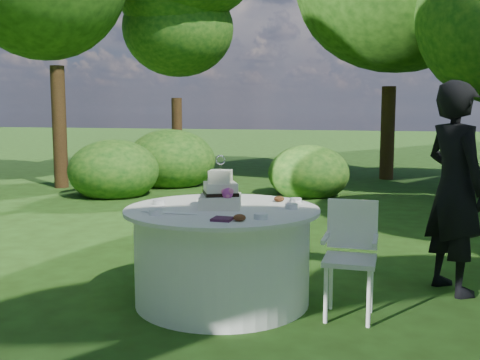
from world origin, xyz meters
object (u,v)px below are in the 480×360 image
object	(u,v)px
cake	(221,194)
napkins	(222,219)
table	(222,254)
chair	(351,248)
guest	(455,188)

from	to	relation	value
cake	napkins	bearing A→B (deg)	-70.24
table	chair	size ratio (longest dim) A/B	1.79
cake	chair	xyz separation A→B (m)	(1.03, -0.02, -0.37)
napkins	guest	world-z (taller)	guest
guest	chair	xyz separation A→B (m)	(-0.78, -0.82, -0.38)
guest	cake	xyz separation A→B (m)	(-1.81, -0.81, -0.01)
guest	cake	distance (m)	1.99
table	cake	xyz separation A→B (m)	(-0.01, 0.00, 0.50)
guest	chair	world-z (taller)	guest
guest	chair	distance (m)	1.20
chair	napkins	bearing A→B (deg)	-151.42
cake	chair	bearing A→B (deg)	-0.84
chair	table	bearing A→B (deg)	179.16
napkins	chair	size ratio (longest dim) A/B	0.16
napkins	guest	xyz separation A→B (m)	(1.64, 1.29, 0.12)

